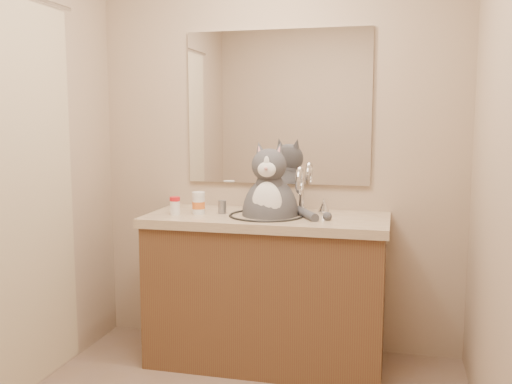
# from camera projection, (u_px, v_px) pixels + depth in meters

# --- Properties ---
(room) EXTENTS (2.22, 2.52, 2.42)m
(room) POSITION_uv_depth(u_px,v_px,m) (212.00, 167.00, 2.20)
(room) COLOR #856C5B
(room) RESTS_ON ground
(vanity) EXTENTS (1.34, 0.59, 1.12)m
(vanity) POSITION_uv_depth(u_px,v_px,m) (267.00, 286.00, 3.23)
(vanity) COLOR brown
(vanity) RESTS_ON ground
(mirror) EXTENTS (1.10, 0.02, 0.90)m
(mirror) POSITION_uv_depth(u_px,v_px,m) (277.00, 108.00, 3.36)
(mirror) COLOR white
(mirror) RESTS_ON room
(cat) EXTENTS (0.46, 0.36, 0.63)m
(cat) POSITION_uv_depth(u_px,v_px,m) (270.00, 208.00, 3.17)
(cat) COLOR #4C4C52
(cat) RESTS_ON vanity
(pill_bottle_redcap) EXTENTS (0.06, 0.06, 0.10)m
(pill_bottle_redcap) POSITION_uv_depth(u_px,v_px,m) (175.00, 206.00, 3.20)
(pill_bottle_redcap) COLOR white
(pill_bottle_redcap) RESTS_ON vanity
(pill_bottle_orange) EXTENTS (0.09, 0.09, 0.12)m
(pill_bottle_orange) POSITION_uv_depth(u_px,v_px,m) (199.00, 203.00, 3.22)
(pill_bottle_orange) COLOR white
(pill_bottle_orange) RESTS_ON vanity
(grey_canister) EXTENTS (0.05, 0.05, 0.08)m
(grey_canister) POSITION_uv_depth(u_px,v_px,m) (222.00, 207.00, 3.23)
(grey_canister) COLOR gray
(grey_canister) RESTS_ON vanity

